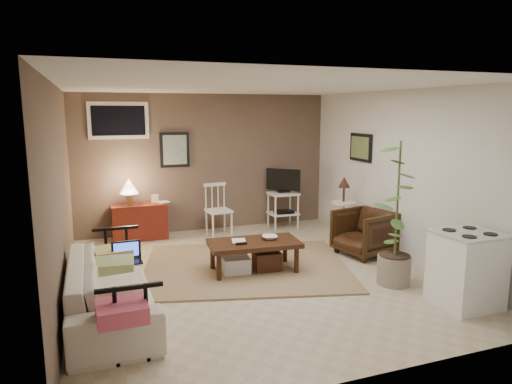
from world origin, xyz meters
name	(u,v)px	position (x,y,z in m)	size (l,w,h in m)	color
floor	(254,275)	(0.00, 0.00, 0.00)	(5.00, 5.00, 0.00)	#C1B293
art_back	(175,150)	(-0.55, 2.48, 1.45)	(0.50, 0.03, 0.60)	black
art_right	(361,147)	(2.23, 1.05, 1.52)	(0.03, 0.60, 0.45)	black
window	(119,121)	(-1.45, 2.48, 1.95)	(0.96, 0.03, 0.60)	white
rug	(246,266)	(-0.01, 0.30, 0.01)	(2.72, 2.18, 0.03)	#997559
coffee_table	(253,254)	(0.02, 0.09, 0.25)	(1.23, 0.70, 0.45)	#381C0F
sofa	(110,279)	(-1.80, -0.64, 0.41)	(2.07, 0.61, 0.81)	silver
sofa_pillows	(116,278)	(-1.75, -0.88, 0.50)	(0.40, 1.97, 0.14)	#F8EBCD
sofa_end_rails	(122,283)	(-1.68, -0.64, 0.35)	(0.56, 2.07, 0.70)	black
laptop	(127,255)	(-1.60, -0.28, 0.52)	(0.32, 0.23, 0.22)	black
red_console	(139,218)	(-1.22, 2.24, 0.35)	(0.89, 0.39, 1.02)	maroon
spindle_chair	(218,211)	(0.10, 2.10, 0.41)	(0.43, 0.43, 0.87)	white
tv_stand	(283,197)	(1.34, 2.15, 0.57)	(0.51, 0.47, 1.08)	white
side_table	(344,201)	(1.95, 1.07, 0.65)	(0.39, 0.39, 1.05)	white
armchair	(364,230)	(1.81, 0.25, 0.37)	(0.72, 0.67, 0.74)	#311F0D
potted_plant	(397,208)	(1.51, -0.89, 0.95)	(0.45, 0.45, 1.79)	gray
stove	(466,269)	(1.85, -1.68, 0.41)	(0.64, 0.59, 0.83)	white
bowl	(270,232)	(0.26, 0.11, 0.52)	(0.20, 0.05, 0.20)	#381C0F
book_table	(232,233)	(-0.25, 0.15, 0.54)	(0.18, 0.02, 0.24)	#381C0F
book_console	(158,196)	(-0.90, 2.22, 0.71)	(0.17, 0.02, 0.23)	#381C0F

